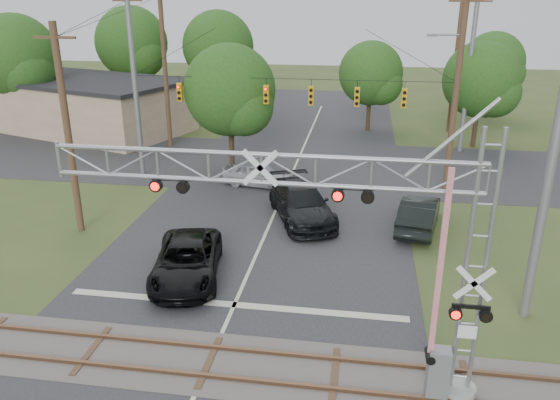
% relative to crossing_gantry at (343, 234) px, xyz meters
% --- Properties ---
extents(road_main, '(14.00, 90.00, 0.02)m').
position_rel_crossing_gantry_xyz_m(road_main, '(-4.07, 8.37, -4.97)').
color(road_main, '#262629').
rests_on(road_main, ground).
extents(road_cross, '(90.00, 12.00, 0.02)m').
position_rel_crossing_gantry_xyz_m(road_cross, '(-4.07, 22.37, -4.97)').
color(road_cross, '#262629').
rests_on(road_cross, ground).
extents(railroad_track, '(90.00, 3.20, 0.17)m').
position_rel_crossing_gantry_xyz_m(railroad_track, '(-4.07, 0.37, -4.95)').
color(railroad_track, '#534C48').
rests_on(railroad_track, ground).
extents(crossing_gantry, '(12.18, 1.03, 8.03)m').
position_rel_crossing_gantry_xyz_m(crossing_gantry, '(0.00, 0.00, 0.00)').
color(crossing_gantry, gray).
rests_on(crossing_gantry, ground).
extents(traffic_signal_span, '(19.34, 0.36, 11.50)m').
position_rel_crossing_gantry_xyz_m(traffic_signal_span, '(-3.17, 18.37, 0.72)').
color(traffic_signal_span, gray).
rests_on(traffic_signal_span, ground).
extents(pickup_black, '(3.62, 6.01, 1.56)m').
position_rel_crossing_gantry_xyz_m(pickup_black, '(-6.48, 5.67, -4.20)').
color(pickup_black, black).
rests_on(pickup_black, ground).
extents(car_dark, '(4.64, 6.70, 1.80)m').
position_rel_crossing_gantry_xyz_m(car_dark, '(-2.57, 12.66, -4.08)').
color(car_dark, black).
rests_on(car_dark, ground).
extents(sedan_silver, '(4.58, 2.50, 1.48)m').
position_rel_crossing_gantry_xyz_m(sedan_silver, '(-5.82, 17.55, -4.24)').
color(sedan_silver, '#A5A6AD').
rests_on(sedan_silver, ground).
extents(suv_dark, '(2.64, 5.17, 1.62)m').
position_rel_crossing_gantry_xyz_m(suv_dark, '(3.36, 12.37, -4.17)').
color(suv_dark, black).
rests_on(suv_dark, ground).
extents(commercial_building, '(20.72, 15.04, 4.36)m').
position_rel_crossing_gantry_xyz_m(commercial_building, '(-23.85, 30.08, -2.79)').
color(commercial_building, gray).
rests_on(commercial_building, ground).
extents(streetlight, '(2.35, 0.25, 8.83)m').
position_rel_crossing_gantry_xyz_m(streetlight, '(6.15, 23.53, -0.04)').
color(streetlight, gray).
rests_on(streetlight, ground).
extents(utility_poles, '(23.91, 29.34, 12.84)m').
position_rel_crossing_gantry_xyz_m(utility_poles, '(-0.66, 20.30, 0.91)').
color(utility_poles, '#453220').
rests_on(utility_poles, ground).
extents(treeline, '(55.60, 27.24, 10.06)m').
position_rel_crossing_gantry_xyz_m(treeline, '(-9.33, 32.78, 0.77)').
color(treeline, '#342617').
rests_on(treeline, ground).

